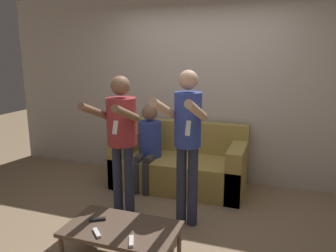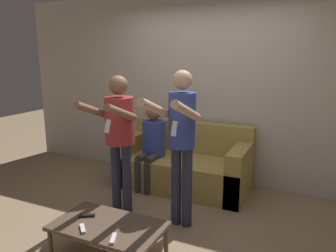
{
  "view_description": "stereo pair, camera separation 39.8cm",
  "coord_description": "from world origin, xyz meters",
  "px_view_note": "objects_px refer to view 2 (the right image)",
  "views": [
    {
      "loc": [
        1.09,
        -3.07,
        1.85
      ],
      "look_at": [
        -0.2,
        0.6,
        0.98
      ],
      "focal_mm": 35.0,
      "sensor_mm": 36.0,
      "label": 1
    },
    {
      "loc": [
        1.46,
        -2.92,
        1.85
      ],
      "look_at": [
        -0.2,
        0.6,
        0.98
      ],
      "focal_mm": 35.0,
      "sensor_mm": 36.0,
      "label": 2
    }
  ],
  "objects_px": {
    "person_standing_right": "(181,133)",
    "remote_far": "(87,216)",
    "coffee_table": "(108,228)",
    "person_seated": "(152,142)",
    "remote_mid": "(83,229)",
    "person_standing_left": "(119,129)",
    "remote_near": "(113,239)",
    "couch": "(184,166)"
  },
  "relations": [
    {
      "from": "person_standing_left",
      "to": "remote_far",
      "type": "height_order",
      "value": "person_standing_left"
    },
    {
      "from": "person_standing_right",
      "to": "person_standing_left",
      "type": "bearing_deg",
      "value": 179.31
    },
    {
      "from": "person_standing_right",
      "to": "remote_far",
      "type": "relative_size",
      "value": 11.54
    },
    {
      "from": "remote_mid",
      "to": "couch",
      "type": "bearing_deg",
      "value": 86.73
    },
    {
      "from": "couch",
      "to": "person_seated",
      "type": "xyz_separation_m",
      "value": [
        -0.4,
        -0.18,
        0.35
      ]
    },
    {
      "from": "couch",
      "to": "remote_far",
      "type": "relative_size",
      "value": 12.33
    },
    {
      "from": "couch",
      "to": "coffee_table",
      "type": "relative_size",
      "value": 1.8
    },
    {
      "from": "couch",
      "to": "remote_mid",
      "type": "relative_size",
      "value": 13.53
    },
    {
      "from": "couch",
      "to": "remote_near",
      "type": "height_order",
      "value": "couch"
    },
    {
      "from": "remote_far",
      "to": "remote_mid",
      "type": "bearing_deg",
      "value": -60.03
    },
    {
      "from": "coffee_table",
      "to": "remote_mid",
      "type": "distance_m",
      "value": 0.23
    },
    {
      "from": "coffee_table",
      "to": "remote_mid",
      "type": "height_order",
      "value": "remote_mid"
    },
    {
      "from": "person_standing_left",
      "to": "remote_near",
      "type": "relative_size",
      "value": 10.61
    },
    {
      "from": "person_standing_right",
      "to": "remote_near",
      "type": "bearing_deg",
      "value": -99.33
    },
    {
      "from": "remote_near",
      "to": "remote_far",
      "type": "height_order",
      "value": "same"
    },
    {
      "from": "couch",
      "to": "person_seated",
      "type": "relative_size",
      "value": 1.54
    },
    {
      "from": "person_standing_right",
      "to": "couch",
      "type": "bearing_deg",
      "value": 110.65
    },
    {
      "from": "person_seated",
      "to": "remote_far",
      "type": "xyz_separation_m",
      "value": [
        0.17,
        -1.64,
        -0.29
      ]
    },
    {
      "from": "remote_far",
      "to": "remote_near",
      "type": "bearing_deg",
      "value": -26.26
    },
    {
      "from": "couch",
      "to": "person_standing_right",
      "type": "distance_m",
      "value": 1.32
    },
    {
      "from": "person_seated",
      "to": "remote_near",
      "type": "distance_m",
      "value": 1.98
    },
    {
      "from": "coffee_table",
      "to": "person_standing_right",
      "type": "bearing_deg",
      "value": 66.73
    },
    {
      "from": "remote_mid",
      "to": "remote_far",
      "type": "xyz_separation_m",
      "value": [
        -0.12,
        0.2,
        0.0
      ]
    },
    {
      "from": "person_standing_right",
      "to": "coffee_table",
      "type": "height_order",
      "value": "person_standing_right"
    },
    {
      "from": "remote_mid",
      "to": "remote_near",
      "type": "bearing_deg",
      "value": -3.03
    },
    {
      "from": "person_seated",
      "to": "person_standing_left",
      "type": "bearing_deg",
      "value": -88.54
    },
    {
      "from": "person_standing_right",
      "to": "coffee_table",
      "type": "relative_size",
      "value": 1.69
    },
    {
      "from": "person_standing_left",
      "to": "remote_mid",
      "type": "bearing_deg",
      "value": -75.16
    },
    {
      "from": "couch",
      "to": "remote_mid",
      "type": "bearing_deg",
      "value": -93.27
    },
    {
      "from": "person_standing_right",
      "to": "coffee_table",
      "type": "xyz_separation_m",
      "value": [
        -0.36,
        -0.83,
        -0.73
      ]
    },
    {
      "from": "person_standing_left",
      "to": "person_standing_right",
      "type": "xyz_separation_m",
      "value": [
        0.77,
        -0.01,
        0.03
      ]
    },
    {
      "from": "remote_mid",
      "to": "person_seated",
      "type": "bearing_deg",
      "value": 98.93
    },
    {
      "from": "couch",
      "to": "coffee_table",
      "type": "height_order",
      "value": "couch"
    },
    {
      "from": "person_seated",
      "to": "remote_far",
      "type": "relative_size",
      "value": 8.0
    },
    {
      "from": "person_standing_left",
      "to": "person_seated",
      "type": "height_order",
      "value": "person_standing_left"
    },
    {
      "from": "coffee_table",
      "to": "person_seated",
      "type": "bearing_deg",
      "value": 104.56
    },
    {
      "from": "person_standing_right",
      "to": "remote_mid",
      "type": "distance_m",
      "value": 1.31
    },
    {
      "from": "couch",
      "to": "remote_mid",
      "type": "xyz_separation_m",
      "value": [
        -0.12,
        -2.02,
        0.06
      ]
    },
    {
      "from": "person_standing_left",
      "to": "person_standing_right",
      "type": "bearing_deg",
      "value": -0.69
    },
    {
      "from": "remote_near",
      "to": "remote_mid",
      "type": "bearing_deg",
      "value": 176.97
    },
    {
      "from": "person_seated",
      "to": "person_standing_right",
      "type": "bearing_deg",
      "value": -46.72
    },
    {
      "from": "couch",
      "to": "coffee_table",
      "type": "distance_m",
      "value": 1.85
    }
  ]
}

